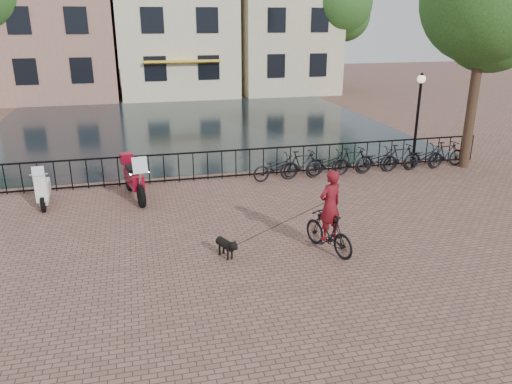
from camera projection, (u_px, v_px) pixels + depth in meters
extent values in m
plane|color=brown|center=(291.00, 294.00, 10.24)|extent=(100.00, 100.00, 0.00)
plane|color=black|center=(191.00, 126.00, 26.09)|extent=(20.00, 20.00, 0.00)
cube|color=black|center=(222.00, 151.00, 17.24)|extent=(20.00, 0.05, 0.05)
cube|color=black|center=(222.00, 176.00, 17.55)|extent=(20.00, 0.05, 0.05)
cube|color=#8E5D52|center=(55.00, 8.00, 34.06)|extent=(7.50, 9.00, 12.00)
cube|color=beige|center=(174.00, 15.00, 36.02)|extent=(8.00, 9.00, 11.00)
cube|color=gold|center=(182.00, 62.00, 32.68)|extent=(5.00, 0.60, 0.15)
cube|color=#BCAC8C|center=(280.00, 5.00, 37.58)|extent=(7.00, 9.00, 12.50)
cylinder|color=black|center=(474.00, 92.00, 18.07)|extent=(0.36, 0.36, 5.60)
cylinder|color=black|center=(336.00, 52.00, 36.70)|extent=(0.36, 0.36, 5.95)
sphere|color=#1E4517|center=(339.00, 2.00, 35.57)|extent=(4.76, 4.76, 4.76)
cylinder|color=black|center=(416.00, 126.00, 18.30)|extent=(0.10, 0.10, 3.20)
sphere|color=beige|center=(421.00, 79.00, 17.73)|extent=(0.30, 0.30, 0.30)
imported|color=black|center=(329.00, 231.00, 11.94)|extent=(1.05, 1.82, 1.05)
imported|color=#5F0E15|center=(330.00, 198.00, 11.67)|extent=(0.88, 0.72, 2.06)
imported|color=black|center=(276.00, 168.00, 17.28)|extent=(1.79, 0.87, 0.90)
imported|color=black|center=(302.00, 164.00, 17.48)|extent=(1.70, 0.64, 1.00)
imported|color=black|center=(328.00, 164.00, 17.71)|extent=(1.77, 0.77, 0.90)
imported|color=black|center=(352.00, 161.00, 17.90)|extent=(1.71, 0.65, 1.00)
imported|color=black|center=(376.00, 160.00, 18.13)|extent=(1.75, 0.69, 0.90)
imported|color=black|center=(400.00, 157.00, 18.33)|extent=(1.69, 0.58, 1.00)
imported|color=black|center=(423.00, 157.00, 18.56)|extent=(1.76, 0.73, 0.90)
imported|color=black|center=(446.00, 154.00, 18.76)|extent=(1.71, 0.70, 1.00)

